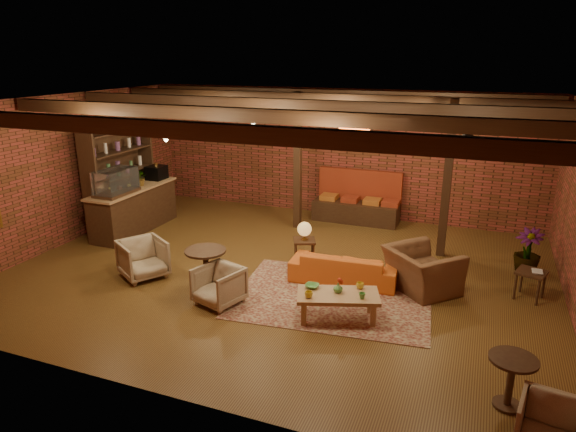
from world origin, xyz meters
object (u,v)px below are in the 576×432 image
at_px(armchair_far, 551,426).
at_px(round_table_left, 206,263).
at_px(coffee_table, 337,296).
at_px(plant_tall, 535,207).
at_px(round_table_right, 511,374).
at_px(side_table_lamp, 304,232).
at_px(armchair_a, 143,257).
at_px(armchair_right, 422,263).
at_px(side_table_book, 531,273).
at_px(armchair_b, 219,284).
at_px(sofa, 344,267).

bearing_deg(armchair_far, round_table_left, 167.83).
relative_size(coffee_table, armchair_far, 2.16).
bearing_deg(plant_tall, round_table_right, -95.07).
xyz_separation_m(side_table_lamp, plant_tall, (4.08, 1.13, 0.66)).
distance_m(armchair_a, plant_tall, 7.30).
xyz_separation_m(armchair_right, side_table_book, (1.76, 0.34, -0.04)).
distance_m(coffee_table, side_table_book, 3.42).
height_order(side_table_book, armchair_far, armchair_far).
xyz_separation_m(round_table_left, armchair_b, (0.46, -0.40, -0.15)).
bearing_deg(side_table_book, round_table_right, -96.88).
bearing_deg(plant_tall, coffee_table, -133.63).
distance_m(coffee_table, armchair_a, 3.83).
bearing_deg(armchair_far, side_table_book, 99.57).
relative_size(coffee_table, round_table_left, 1.87).
bearing_deg(armchair_right, round_table_left, 64.96).
bearing_deg(armchair_b, armchair_far, -2.24).
height_order(sofa, armchair_far, armchair_far).
xyz_separation_m(side_table_lamp, round_table_left, (-1.23, -1.70, -0.16)).
distance_m(side_table_lamp, round_table_right, 4.88).
bearing_deg(coffee_table, armchair_b, -173.86).
xyz_separation_m(armchair_right, armchair_far, (1.76, -3.47, -0.18)).
relative_size(side_table_lamp, round_table_left, 1.18).
bearing_deg(armchair_a, armchair_right, -43.11).
bearing_deg(plant_tall, armchair_right, -140.08).
bearing_deg(armchair_a, coffee_table, -61.38).
relative_size(round_table_left, side_table_book, 1.32).
xyz_separation_m(side_table_lamp, round_table_right, (3.70, -3.18, -0.24)).
height_order(armchair_right, armchair_far, armchair_right).
distance_m(side_table_book, armchair_far, 3.81).
xyz_separation_m(armchair_far, plant_tall, (0.00, 4.95, 1.00)).
distance_m(armchair_a, round_table_right, 6.49).
relative_size(round_table_left, armchair_a, 0.95).
bearing_deg(round_table_left, sofa, 28.89).
bearing_deg(armchair_far, armchair_a, 171.61).
bearing_deg(coffee_table, armchair_right, 54.26).
distance_m(sofa, side_table_lamp, 1.14).
relative_size(round_table_left, plant_tall, 0.28).
height_order(coffee_table, armchair_a, armchair_a).
distance_m(sofa, round_table_right, 3.85).
bearing_deg(side_table_book, sofa, -171.24).
relative_size(sofa, side_table_lamp, 2.19).
bearing_deg(side_table_book, armchair_a, -166.26).
xyz_separation_m(coffee_table, armchair_right, (1.10, 1.53, 0.12)).
bearing_deg(round_table_right, armchair_far, -59.32).
bearing_deg(round_table_right, plant_tall, 84.93).
distance_m(round_table_left, plant_tall, 6.07).
bearing_deg(coffee_table, armchair_far, -34.14).
bearing_deg(sofa, armchair_a, 14.17).
distance_m(side_table_lamp, armchair_far, 5.60).
bearing_deg(plant_tall, side_table_book, -90.00).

